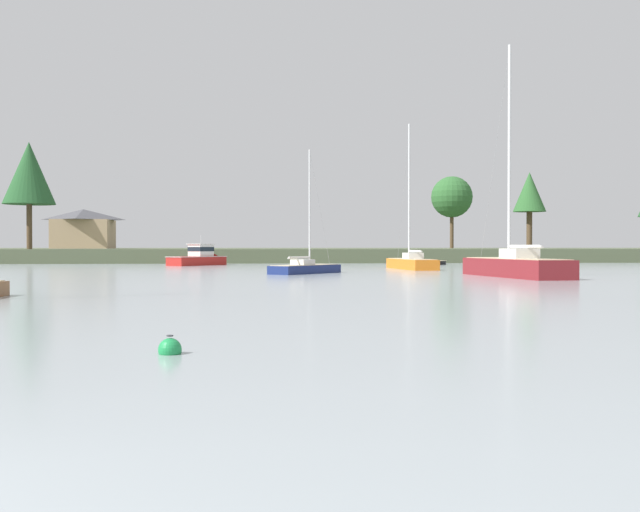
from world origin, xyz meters
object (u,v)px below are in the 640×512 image
object	(u,v)px
cruiser_red	(202,261)
dinghy_black	(431,263)
mooring_buoy_green	(170,350)
sailboat_maroon	(515,272)
sailboat_navy	(305,271)
sailboat_orange	(411,266)

from	to	relation	value
cruiser_red	dinghy_black	bearing A→B (deg)	-2.21
cruiser_red	mooring_buoy_green	world-z (taller)	cruiser_red
sailboat_maroon	cruiser_red	bearing A→B (deg)	125.48
sailboat_navy	sailboat_maroon	bearing A→B (deg)	-28.67
dinghy_black	sailboat_maroon	world-z (taller)	sailboat_maroon
sailboat_navy	sailboat_orange	distance (m)	12.80
sailboat_maroon	mooring_buoy_green	bearing A→B (deg)	-119.60
dinghy_black	mooring_buoy_green	bearing A→B (deg)	-107.84
sailboat_navy	sailboat_orange	xyz separation A→B (m)	(9.34, 8.74, 0.08)
dinghy_black	sailboat_orange	xyz separation A→B (m)	(-4.84, -13.22, 0.12)
sailboat_orange	sailboat_maroon	size ratio (longest dim) A/B	0.83
sailboat_navy	sailboat_maroon	distance (m)	14.18
sailboat_navy	mooring_buoy_green	world-z (taller)	sailboat_navy
cruiser_red	sailboat_orange	size ratio (longest dim) A/B	0.55
dinghy_black	mooring_buoy_green	size ratio (longest dim) A/B	8.61
dinghy_black	sailboat_maroon	distance (m)	28.83
mooring_buoy_green	sailboat_maroon	bearing A→B (deg)	60.40
mooring_buoy_green	sailboat_navy	bearing A→B (deg)	82.51
sailboat_navy	sailboat_orange	size ratio (longest dim) A/B	0.71
sailboat_navy	sailboat_maroon	xyz separation A→B (m)	(12.44, -6.81, 0.13)
cruiser_red	sailboat_maroon	distance (m)	36.42
cruiser_red	sailboat_maroon	bearing A→B (deg)	-54.52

